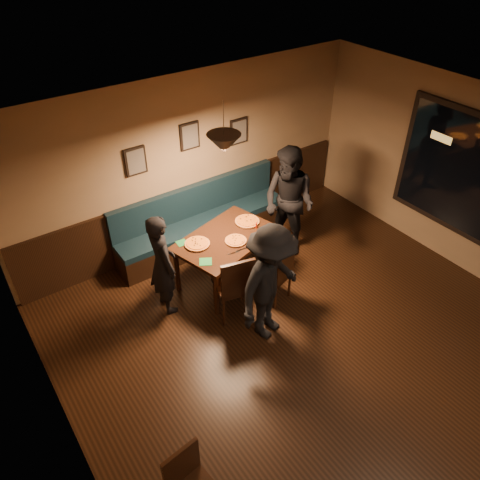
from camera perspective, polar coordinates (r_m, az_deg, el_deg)
The scene contains 26 objects.
floor at distance 6.19m, azimuth 12.01°, elevation -15.19°, with size 7.00×7.00×0.00m, color black.
ceiling at distance 4.39m, azimuth 16.61°, elevation 8.15°, with size 7.00×7.00×0.00m, color silver.
wall_back at distance 7.44m, azimuth -6.05°, elevation 9.38°, with size 6.00×6.00×0.00m, color #8C704F.
wall_left at distance 4.11m, azimuth -18.49°, elevation -21.88°, with size 7.00×7.00×0.00m, color #8C704F.
wainscot at distance 7.87m, azimuth -5.52°, elevation 3.47°, with size 5.88×0.06×1.00m, color black.
booth_bench at distance 7.67m, azimuth -4.49°, elevation 2.57°, with size 3.00×0.60×1.00m, color #0F232D, non-canonical shape.
window_frame at distance 7.49m, azimuth 26.95°, elevation 6.47°, with size 0.06×2.56×1.86m, color black.
window_glass at distance 7.47m, azimuth 26.83°, elevation 6.41°, with size 2.40×2.40×0.00m, color black.
picture_left at distance 6.94m, azimuth -12.58°, elevation 9.35°, with size 0.32×0.04×0.42m, color black.
picture_center at distance 7.22m, azimuth -6.15°, elevation 12.46°, with size 0.32×0.04×0.42m, color black.
picture_right at distance 7.71m, azimuth -0.15°, elevation 13.09°, with size 0.32×0.04×0.42m, color black.
pendant_lamp at distance 6.00m, azimuth -1.96°, elevation 11.65°, with size 0.44×0.44×0.25m, color black.
dining_table at distance 7.00m, azimuth -1.65°, elevation -2.27°, with size 1.46×0.94×0.78m, color black.
chair_near_left at distance 6.37m, azimuth -0.90°, elevation -5.31°, with size 0.47×0.47×1.06m, color black, non-canonical shape.
chair_near_right at distance 6.66m, azimuth 4.12°, elevation -4.07°, with size 0.40×0.40×0.91m, color black, non-canonical shape.
diner_left at distance 6.39m, azimuth -9.41°, elevation -2.92°, with size 0.56×0.37×1.54m, color black.
diner_right at distance 7.35m, azimuth 5.95°, elevation 4.58°, with size 0.88×0.69×1.81m, color black.
diner_front at distance 5.90m, azimuth 3.72°, elevation -5.32°, with size 1.10×0.63×1.70m, color black.
pizza_a at distance 6.63m, azimuth -5.22°, elevation -0.46°, with size 0.36×0.36×0.04m, color orange.
pizza_b at distance 6.67m, azimuth -0.52°, elevation -0.06°, with size 0.31×0.31×0.04m, color #C57225.
pizza_c at distance 7.06m, azimuth 0.88°, elevation 2.29°, with size 0.37×0.37×0.04m, color orange.
soda_glass at distance 6.77m, azimuth 3.97°, elevation 1.14°, with size 0.08×0.08×0.17m, color black.
tabasco_bottle at distance 6.92m, azimuth 2.01°, elevation 1.82°, with size 0.03×0.03×0.11m, color #A61C05.
napkin_a at distance 6.70m, azimuth -7.08°, elevation -0.34°, with size 0.15×0.15×0.01m, color #1B6733.
napkin_b at distance 6.34m, azimuth -4.20°, elevation -2.65°, with size 0.17×0.17×0.01m, color #1F7533.
cutlery_set at distance 6.50m, azimuth -0.25°, elevation -1.37°, with size 0.02×0.18×0.00m, color silver.
Camera 1 is at (-3.15, -2.32, 4.79)m, focal length 35.08 mm.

